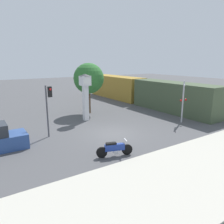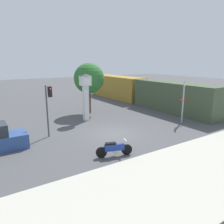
{
  "view_description": "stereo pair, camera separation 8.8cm",
  "coord_description": "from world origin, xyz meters",
  "px_view_note": "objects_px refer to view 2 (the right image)",
  "views": [
    {
      "loc": [
        -9.44,
        -14.08,
        5.84
      ],
      "look_at": [
        0.11,
        0.42,
        1.71
      ],
      "focal_mm": 35.0,
      "sensor_mm": 36.0,
      "label": 1
    },
    {
      "loc": [
        -9.37,
        -14.13,
        5.84
      ],
      "look_at": [
        0.11,
        0.42,
        1.71
      ],
      "focal_mm": 35.0,
      "sensor_mm": 36.0,
      "label": 2
    }
  ],
  "objects_px": {
    "clock_tower": "(86,90)",
    "freight_train": "(141,91)",
    "street_tree": "(89,79)",
    "traffic_light": "(49,102)",
    "motorcycle": "(114,149)",
    "railroad_crossing_signal": "(183,100)"
  },
  "relations": [
    {
      "from": "traffic_light",
      "to": "clock_tower",
      "type": "bearing_deg",
      "value": 31.69
    },
    {
      "from": "motorcycle",
      "to": "railroad_crossing_signal",
      "type": "bearing_deg",
      "value": 33.88
    },
    {
      "from": "motorcycle",
      "to": "traffic_light",
      "type": "bearing_deg",
      "value": 128.21
    },
    {
      "from": "freight_train",
      "to": "street_tree",
      "type": "relative_size",
      "value": 4.13
    },
    {
      "from": "motorcycle",
      "to": "railroad_crossing_signal",
      "type": "distance_m",
      "value": 10.23
    },
    {
      "from": "clock_tower",
      "to": "traffic_light",
      "type": "distance_m",
      "value": 5.3
    },
    {
      "from": "clock_tower",
      "to": "freight_train",
      "type": "relative_size",
      "value": 0.2
    },
    {
      "from": "clock_tower",
      "to": "traffic_light",
      "type": "relative_size",
      "value": 1.14
    },
    {
      "from": "clock_tower",
      "to": "freight_train",
      "type": "height_order",
      "value": "clock_tower"
    },
    {
      "from": "freight_train",
      "to": "railroad_crossing_signal",
      "type": "relative_size",
      "value": 5.79
    },
    {
      "from": "motorcycle",
      "to": "street_tree",
      "type": "height_order",
      "value": "street_tree"
    },
    {
      "from": "freight_train",
      "to": "motorcycle",
      "type": "bearing_deg",
      "value": -135.86
    },
    {
      "from": "freight_train",
      "to": "traffic_light",
      "type": "xyz_separation_m",
      "value": [
        -14.77,
        -6.45,
        1.07
      ]
    },
    {
      "from": "motorcycle",
      "to": "street_tree",
      "type": "relative_size",
      "value": 0.4
    },
    {
      "from": "motorcycle",
      "to": "clock_tower",
      "type": "bearing_deg",
      "value": 92.46
    },
    {
      "from": "clock_tower",
      "to": "freight_train",
      "type": "distance_m",
      "value": 10.97
    },
    {
      "from": "street_tree",
      "to": "clock_tower",
      "type": "bearing_deg",
      "value": -123.95
    },
    {
      "from": "street_tree",
      "to": "motorcycle",
      "type": "bearing_deg",
      "value": -110.08
    },
    {
      "from": "motorcycle",
      "to": "street_tree",
      "type": "bearing_deg",
      "value": 87.72
    },
    {
      "from": "clock_tower",
      "to": "railroad_crossing_signal",
      "type": "height_order",
      "value": "clock_tower"
    },
    {
      "from": "street_tree",
      "to": "railroad_crossing_signal",
      "type": "bearing_deg",
      "value": -55.92
    },
    {
      "from": "railroad_crossing_signal",
      "to": "motorcycle",
      "type": "bearing_deg",
      "value": -163.92
    }
  ]
}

